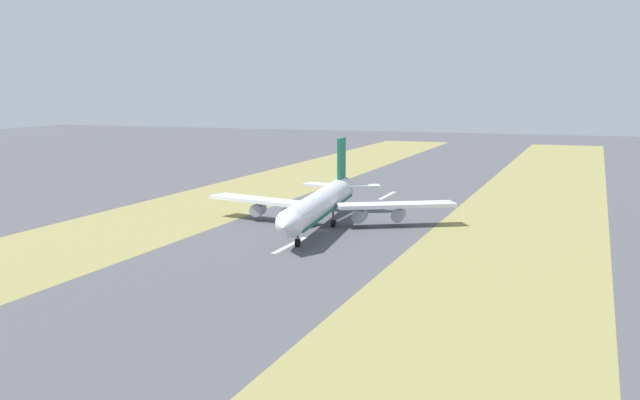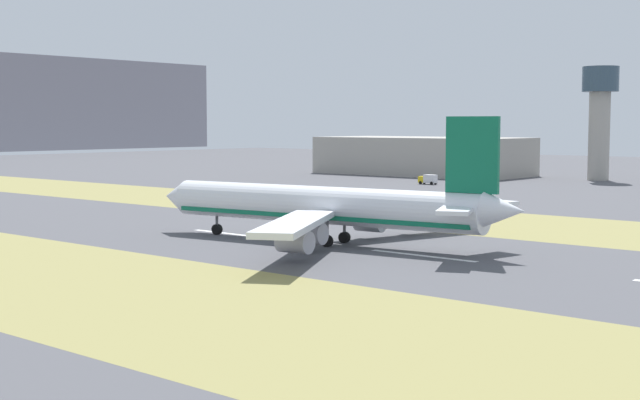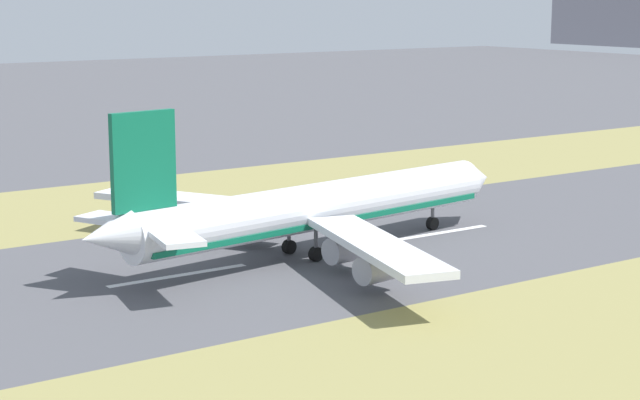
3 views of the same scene
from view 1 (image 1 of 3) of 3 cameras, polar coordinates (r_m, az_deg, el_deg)
ground_plane at (r=178.38m, az=-0.09°, el=-2.33°), size 800.00×800.00×0.00m
grass_median_west at (r=168.38m, az=14.44°, el=-3.25°), size 40.00×600.00×0.01m
grass_median_east at (r=198.34m, az=-12.37°, el=-1.42°), size 40.00×600.00×0.01m
centreline_dash_near at (r=236.78m, az=5.15°, el=0.35°), size 1.20×18.00×0.01m
centreline_dash_mid at (r=198.91m, az=2.13°, el=-1.19°), size 1.20×18.00×0.01m
centreline_dash_far at (r=162.05m, az=-2.30°, el=-3.44°), size 1.20×18.00×0.01m
airplane_main_jet at (r=181.28m, az=0.14°, el=-0.22°), size 63.62×67.15×20.20m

